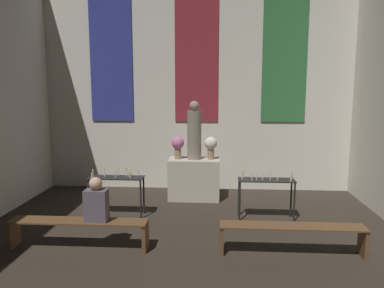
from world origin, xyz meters
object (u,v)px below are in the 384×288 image
(flower_vase_right, at_px, (211,145))
(candle_rack_right, at_px, (266,186))
(person_seated, at_px, (96,202))
(flower_vase_left, at_px, (178,145))
(candle_rack_left, at_px, (117,183))
(pew_back_right, at_px, (292,233))
(statue, at_px, (194,133))
(pew_back_left, at_px, (79,228))
(altar, at_px, (194,179))

(flower_vase_right, height_order, candle_rack_right, flower_vase_right)
(person_seated, bearing_deg, flower_vase_left, 70.85)
(candle_rack_left, distance_m, pew_back_right, 3.62)
(flower_vase_right, bearing_deg, candle_rack_right, -49.32)
(statue, height_order, candle_rack_left, statue)
(flower_vase_left, height_order, pew_back_left, flower_vase_left)
(flower_vase_right, relative_size, candle_rack_left, 0.47)
(flower_vase_right, bearing_deg, flower_vase_left, 180.00)
(statue, bearing_deg, candle_rack_right, -40.89)
(flower_vase_left, distance_m, candle_rack_right, 2.39)
(candle_rack_left, bearing_deg, pew_back_left, -97.18)
(candle_rack_right, bearing_deg, flower_vase_right, 130.68)
(flower_vase_left, bearing_deg, flower_vase_right, 0.00)
(statue, distance_m, person_seated, 3.34)
(candle_rack_right, bearing_deg, pew_back_right, -82.88)
(pew_back_right, bearing_deg, person_seated, 180.00)
(altar, bearing_deg, candle_rack_left, -139.12)
(altar, xyz_separation_m, statue, (0.00, 0.00, 1.11))
(candle_rack_right, bearing_deg, candle_rack_left, 179.96)
(flower_vase_right, distance_m, person_seated, 3.46)
(flower_vase_left, height_order, candle_rack_right, flower_vase_left)
(statue, height_order, pew_back_right, statue)
(candle_rack_left, bearing_deg, person_seated, -86.18)
(person_seated, bearing_deg, flower_vase_right, 58.54)
(altar, height_order, pew_back_left, altar)
(flower_vase_right, xyz_separation_m, pew_back_right, (1.33, -2.93, -0.94))
(candle_rack_right, height_order, pew_back_left, candle_rack_right)
(altar, height_order, pew_back_right, altar)
(pew_back_right, distance_m, person_seated, 3.15)
(flower_vase_right, bearing_deg, statue, 180.00)
(altar, relative_size, candle_rack_right, 1.07)
(pew_back_left, bearing_deg, altar, 59.62)
(altar, relative_size, pew_back_right, 0.53)
(statue, bearing_deg, flower_vase_right, 0.00)
(altar, xyz_separation_m, pew_back_left, (-1.71, -2.93, -0.12))
(pew_back_left, height_order, pew_back_right, same)
(flower_vase_right, bearing_deg, pew_back_left, -125.69)
(flower_vase_left, relative_size, candle_rack_left, 0.47)
(flower_vase_left, height_order, pew_back_right, flower_vase_left)
(candle_rack_right, height_order, person_seated, person_seated)
(statue, xyz_separation_m, candle_rack_right, (1.51, -1.31, -0.90))
(flower_vase_left, xyz_separation_m, pew_back_right, (2.10, -2.93, -0.94))
(altar, relative_size, candle_rack_left, 1.07)
(statue, relative_size, candle_rack_left, 1.22)
(altar, height_order, candle_rack_left, candle_rack_left)
(candle_rack_left, height_order, pew_back_left, candle_rack_left)
(flower_vase_left, bearing_deg, altar, 0.00)
(pew_back_left, bearing_deg, flower_vase_right, 54.31)
(flower_vase_left, relative_size, candle_rack_right, 0.47)
(statue, height_order, person_seated, statue)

